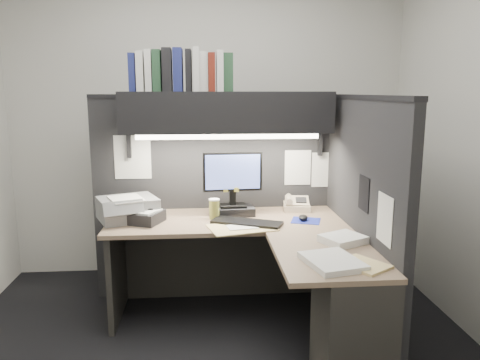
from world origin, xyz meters
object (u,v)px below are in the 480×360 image
at_px(keyboard, 247,223).
at_px(overhead_shelf, 227,112).
at_px(desk, 282,286).
at_px(printer, 128,209).
at_px(notebook_stack, 142,217).
at_px(coffee_cup, 214,209).
at_px(telephone, 297,205).
at_px(monitor, 233,190).

bearing_deg(keyboard, overhead_shelf, 133.12).
height_order(desk, printer, printer).
relative_size(desk, notebook_stack, 6.29).
bearing_deg(coffee_cup, printer, 176.48).
bearing_deg(telephone, notebook_stack, -159.37).
height_order(overhead_shelf, telephone, overhead_shelf).
relative_size(keyboard, printer, 1.24).
xyz_separation_m(coffee_cup, printer, (-0.63, 0.04, 0.01)).
distance_m(overhead_shelf, monitor, 0.58).
distance_m(desk, monitor, 0.87).
distance_m(overhead_shelf, coffee_cup, 0.73).
bearing_deg(coffee_cup, monitor, 34.48).
relative_size(desk, monitor, 3.55).
bearing_deg(overhead_shelf, coffee_cup, -122.13).
height_order(desk, overhead_shelf, overhead_shelf).
relative_size(monitor, notebook_stack, 1.77).
bearing_deg(telephone, keyboard, -131.00).
xyz_separation_m(desk, overhead_shelf, (-0.30, 0.75, 1.06)).
xyz_separation_m(coffee_cup, notebook_stack, (-0.52, -0.05, -0.03)).
distance_m(overhead_shelf, notebook_stack, 0.98).
xyz_separation_m(desk, coffee_cup, (-0.41, 0.58, 0.36)).
bearing_deg(telephone, overhead_shelf, -168.18).
height_order(desk, keyboard, keyboard).
relative_size(overhead_shelf, keyboard, 3.15).
bearing_deg(desk, monitor, 111.13).
distance_m(desk, telephone, 0.89).
bearing_deg(notebook_stack, overhead_shelf, 19.69).
xyz_separation_m(desk, monitor, (-0.26, 0.68, 0.48)).
relative_size(overhead_shelf, notebook_stack, 5.73).
xyz_separation_m(monitor, telephone, (0.51, 0.10, -0.15)).
distance_m(monitor, coffee_cup, 0.21).
bearing_deg(overhead_shelf, desk, -68.21).
bearing_deg(monitor, overhead_shelf, 114.06).
height_order(keyboard, telephone, telephone).
relative_size(telephone, notebook_stack, 0.78).
distance_m(monitor, printer, 0.78).
bearing_deg(printer, notebook_stack, -62.08).
bearing_deg(coffee_cup, overhead_shelf, 57.87).
height_order(overhead_shelf, notebook_stack, overhead_shelf).
xyz_separation_m(monitor, printer, (-0.77, -0.06, -0.11)).
relative_size(printer, notebook_stack, 1.47).
distance_m(keyboard, coffee_cup, 0.29).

